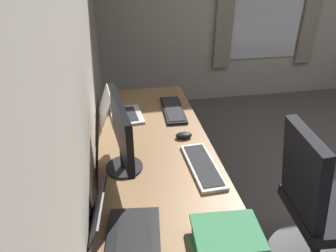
# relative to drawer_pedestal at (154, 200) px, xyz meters

# --- Properties ---
(wall_back) EXTENTS (4.99, 0.10, 2.60)m
(wall_back) POSITION_rel_drawer_pedestal_xyz_m (-0.03, 0.38, 0.95)
(wall_back) COLOR beige
(wall_back) RESTS_ON ground
(window_panel) EXTENTS (0.02, 0.86, 1.38)m
(window_panel) POSITION_rel_drawer_pedestal_xyz_m (2.16, -1.69, 0.86)
(window_panel) COLOR white
(curtain_far) EXTENTS (0.05, 0.20, 1.54)m
(curtain_far) POSITION_rel_drawer_pedestal_xyz_m (2.13, -1.14, 0.86)
(curtain_far) COLOR #9E937F
(desk) EXTENTS (2.08, 0.67, 0.73)m
(desk) POSITION_rel_drawer_pedestal_xyz_m (-0.10, -0.03, 0.32)
(desk) COLOR #936D47
(desk) RESTS_ON ground
(drawer_pedestal) EXTENTS (0.40, 0.51, 0.69)m
(drawer_pedestal) POSITION_rel_drawer_pedestal_xyz_m (0.00, 0.00, 0.00)
(drawer_pedestal) COLOR #936D47
(drawer_pedestal) RESTS_ON ground
(monitor_primary) EXTENTS (0.49, 0.20, 0.40)m
(monitor_primary) POSITION_rel_drawer_pedestal_xyz_m (-0.13, 0.17, 0.61)
(monitor_primary) COLOR black
(monitor_primary) RESTS_ON desk
(laptop_leftmost) EXTENTS (0.31, 0.31, 0.20)m
(laptop_leftmost) POSITION_rel_drawer_pedestal_xyz_m (0.46, 0.18, 0.43)
(laptop_leftmost) COLOR silver
(laptop_leftmost) RESTS_ON desk
(laptop_left) EXTENTS (0.33, 0.34, 0.21)m
(laptop_left) POSITION_rel_drawer_pedestal_xyz_m (-0.60, 0.22, 0.43)
(laptop_left) COLOR black
(laptop_left) RESTS_ON desk
(keyboard_main) EXTENTS (0.42, 0.15, 0.02)m
(keyboard_main) POSITION_rel_drawer_pedestal_xyz_m (0.48, -0.22, 0.39)
(keyboard_main) COLOR black
(keyboard_main) RESTS_ON desk
(keyboard_spare) EXTENTS (0.43, 0.16, 0.02)m
(keyboard_spare) POSITION_rel_drawer_pedestal_xyz_m (-0.20, -0.25, 0.39)
(keyboard_spare) COLOR silver
(keyboard_spare) RESTS_ON desk
(mouse_main) EXTENTS (0.06, 0.10, 0.03)m
(mouse_main) POSITION_rel_drawer_pedestal_xyz_m (0.11, -0.22, 0.40)
(mouse_main) COLOR black
(mouse_main) RESTS_ON desk
(book_stack_near) EXTENTS (0.23, 0.31, 0.07)m
(book_stack_near) POSITION_rel_drawer_pedestal_xyz_m (-0.71, -0.21, 0.42)
(book_stack_near) COLOR #3D8456
(book_stack_near) RESTS_ON desk
(office_chair) EXTENTS (0.56, 0.57, 0.97)m
(office_chair) POSITION_rel_drawer_pedestal_xyz_m (-0.38, -0.89, 0.11)
(office_chair) COLOR black
(office_chair) RESTS_ON ground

